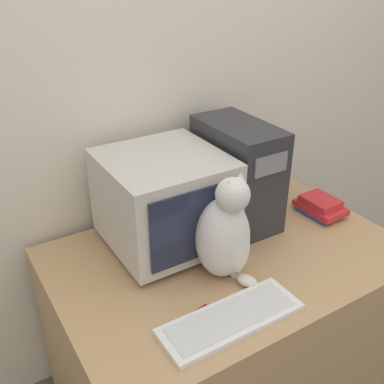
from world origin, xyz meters
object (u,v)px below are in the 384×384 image
(computer_tower, at_px, (237,173))
(keyboard, at_px, (231,319))
(pen, at_px, (191,314))
(book_stack, at_px, (320,206))
(cat, at_px, (225,235))
(crt_monitor, at_px, (165,200))

(computer_tower, relative_size, keyboard, 0.92)
(computer_tower, relative_size, pen, 3.24)
(book_stack, xyz_separation_m, pen, (-0.81, -0.24, -0.03))
(cat, xyz_separation_m, pen, (-0.21, -0.12, -0.16))
(computer_tower, xyz_separation_m, cat, (-0.26, -0.29, -0.05))
(crt_monitor, relative_size, computer_tower, 1.05)
(crt_monitor, xyz_separation_m, computer_tower, (0.34, 0.01, 0.02))
(keyboard, xyz_separation_m, pen, (-0.09, 0.09, -0.01))
(pen, bearing_deg, crt_monitor, 72.23)
(pen, bearing_deg, keyboard, -42.56)
(keyboard, relative_size, pen, 3.54)
(computer_tower, bearing_deg, keyboard, -127.43)
(computer_tower, height_order, book_stack, computer_tower)
(crt_monitor, height_order, keyboard, crt_monitor)
(computer_tower, distance_m, book_stack, 0.41)
(computer_tower, bearing_deg, crt_monitor, -178.60)
(crt_monitor, distance_m, computer_tower, 0.34)
(computer_tower, height_order, pen, computer_tower)
(computer_tower, xyz_separation_m, book_stack, (0.34, -0.17, -0.18))
(cat, distance_m, book_stack, 0.62)
(cat, bearing_deg, computer_tower, 28.57)
(crt_monitor, bearing_deg, book_stack, -13.16)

